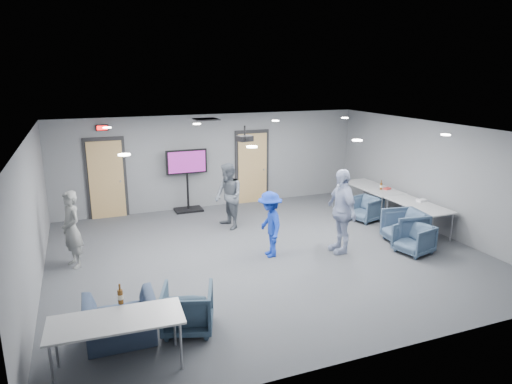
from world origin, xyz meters
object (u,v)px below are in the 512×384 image
object	(u,v)px
person_d	(270,224)
tv_stand	(187,177)
chair_right_c	(414,239)
table_right_a	(372,188)
person_b	(228,196)
table_right_b	(419,206)
bottle_right	(381,186)
projector	(245,138)
chair_right_b	(404,227)
chair_front_a	(188,309)
bottle_front	(120,296)
table_front_left	(116,322)
person_a	(72,229)
person_c	(341,211)
chair_front_b	(121,321)
chair_right_a	(365,209)

from	to	relation	value
person_d	tv_stand	distance (m)	4.01
chair_right_c	table_right_a	world-z (taller)	table_right_a
person_b	table_right_b	world-z (taller)	person_b
bottle_right	projector	bearing A→B (deg)	-174.78
projector	bottle_right	bearing A→B (deg)	-6.29
chair_right_b	chair_front_a	world-z (taller)	chair_right_b
table_right_a	bottle_right	bearing A→B (deg)	-177.11
person_b	table_right_b	distance (m)	4.69
bottle_front	bottle_right	xyz separation A→B (m)	(7.28, 4.00, -0.01)
table_front_left	chair_right_b	bearing A→B (deg)	23.19
chair_right_c	person_b	bearing A→B (deg)	-146.89
person_a	table_front_left	bearing A→B (deg)	-15.05
person_c	bottle_front	distance (m)	5.28
chair_front_a	table_front_left	world-z (taller)	table_front_left
table_right_b	table_front_left	distance (m)	7.91
person_d	table_right_b	bearing A→B (deg)	96.16
table_front_left	bottle_right	bearing A→B (deg)	33.91
table_right_a	projector	size ratio (longest dim) A/B	5.45
chair_front_b	bottle_front	distance (m)	0.56
chair_right_c	table_right_b	world-z (taller)	table_right_b
chair_front_a	person_d	bearing A→B (deg)	-118.01
table_right_b	tv_stand	distance (m)	6.21
tv_stand	bottle_front	bearing A→B (deg)	-110.92
person_d	table_front_left	world-z (taller)	person_d
chair_right_b	table_right_b	world-z (taller)	chair_right_b
chair_front_b	table_right_a	bearing A→B (deg)	-149.26
person_c	chair_front_a	size ratio (longest dim) A/B	2.40
chair_right_b	chair_front_b	size ratio (longest dim) A/B	0.83
chair_front_a	bottle_right	world-z (taller)	bottle_right
person_b	chair_right_b	bearing A→B (deg)	45.87
chair_right_a	person_b	bearing A→B (deg)	-117.45
chair_right_c	bottle_front	size ratio (longest dim) A/B	2.38
person_d	bottle_front	xyz separation A→B (m)	(-3.30, -2.43, 0.12)
bottle_right	chair_front_a	bearing A→B (deg)	-148.85
chair_right_b	projector	xyz separation A→B (m)	(-3.34, 1.61, 2.02)
chair_right_a	bottle_right	bearing A→B (deg)	97.01
chair_front_a	tv_stand	size ratio (longest dim) A/B	0.44
person_b	table_right_b	size ratio (longest dim) A/B	0.93
chair_right_b	chair_front_b	bearing A→B (deg)	-67.12
person_d	chair_right_b	world-z (taller)	person_d
person_d	chair_front_a	world-z (taller)	person_d
table_right_b	bottle_right	world-z (taller)	bottle_right
chair_right_c	chair_front_b	bearing A→B (deg)	-92.85
chair_right_a	chair_right_b	distance (m)	1.72
table_right_a	tv_stand	world-z (taller)	tv_stand
chair_right_b	projector	world-z (taller)	projector
person_a	chair_front_a	world-z (taller)	person_a
bottle_right	person_c	bearing A→B (deg)	-142.11
person_d	bottle_front	world-z (taller)	person_d
chair_right_b	table_front_left	world-z (taller)	chair_right_b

